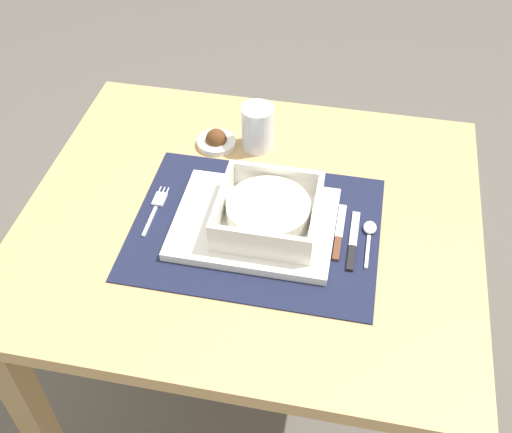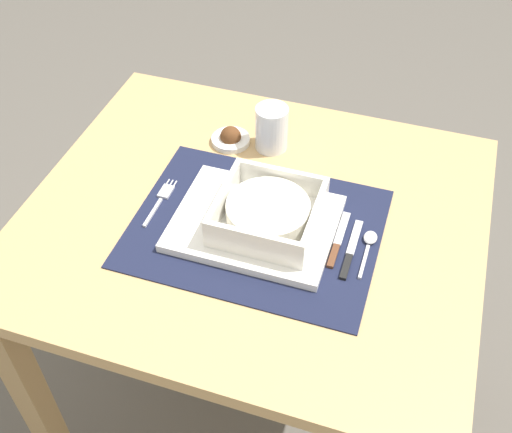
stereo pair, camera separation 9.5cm
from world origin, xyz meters
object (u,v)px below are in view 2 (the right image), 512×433
(porridge_bowl, at_px, (268,213))
(fork, at_px, (161,199))
(spoon, at_px, (369,243))
(drinking_glass, at_px, (272,130))
(condiment_saucer, at_px, (231,138))
(bread_knife, at_px, (338,243))
(butter_knife, at_px, (350,253))
(dining_table, at_px, (253,256))

(porridge_bowl, xyz_separation_m, fork, (-0.21, 0.01, -0.04))
(porridge_bowl, relative_size, spoon, 1.62)
(drinking_glass, bearing_deg, condiment_saucer, -171.25)
(spoon, relative_size, bread_knife, 0.79)
(butter_knife, distance_m, condiment_saucer, 0.38)
(butter_knife, bearing_deg, porridge_bowl, 174.79)
(fork, height_order, bread_knife, bread_knife)
(porridge_bowl, relative_size, fork, 1.35)
(dining_table, xyz_separation_m, fork, (-0.18, -0.02, 0.12))
(fork, height_order, butter_knife, butter_knife)
(butter_knife, relative_size, drinking_glass, 1.50)
(fork, bearing_deg, drinking_glass, 55.35)
(dining_table, distance_m, condiment_saucer, 0.25)
(fork, xyz_separation_m, bread_knife, (0.34, -0.01, 0.00))
(fork, bearing_deg, condiment_saucer, 72.10)
(porridge_bowl, relative_size, butter_knife, 1.24)
(condiment_saucer, bearing_deg, fork, -107.41)
(fork, relative_size, condiment_saucer, 1.63)
(bread_knife, bearing_deg, dining_table, 173.70)
(dining_table, bearing_deg, spoon, -3.43)
(porridge_bowl, relative_size, condiment_saucer, 2.20)
(butter_knife, relative_size, condiment_saucer, 1.77)
(dining_table, bearing_deg, butter_knife, -12.88)
(spoon, relative_size, condiment_saucer, 1.35)
(dining_table, relative_size, butter_knife, 5.92)
(fork, distance_m, butter_knife, 0.37)
(porridge_bowl, xyz_separation_m, spoon, (0.18, 0.02, -0.04))
(bread_knife, xyz_separation_m, condiment_saucer, (-0.28, 0.21, 0.00))
(fork, distance_m, drinking_glass, 0.27)
(dining_table, height_order, butter_knife, butter_knife)
(spoon, bearing_deg, dining_table, 172.22)
(porridge_bowl, height_order, butter_knife, porridge_bowl)
(dining_table, distance_m, bread_knife, 0.21)
(butter_knife, height_order, bread_knife, same)
(porridge_bowl, bearing_deg, spoon, 6.02)
(spoon, height_order, condiment_saucer, condiment_saucer)
(porridge_bowl, bearing_deg, condiment_saucer, 124.33)
(drinking_glass, height_order, condiment_saucer, drinking_glass)
(porridge_bowl, height_order, drinking_glass, drinking_glass)
(fork, height_order, spoon, spoon)
(spoon, xyz_separation_m, drinking_glass, (-0.25, 0.21, 0.03))
(fork, relative_size, spoon, 1.21)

